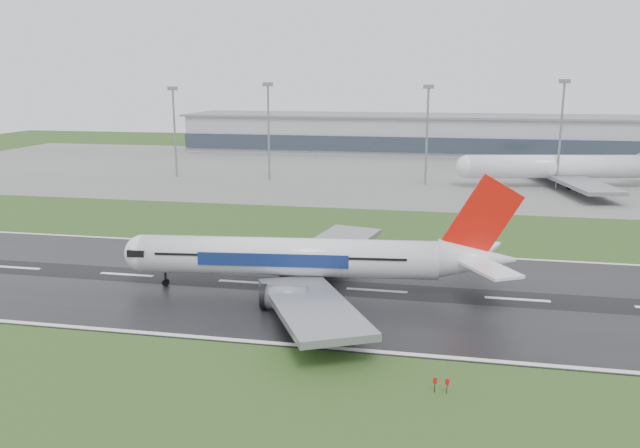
# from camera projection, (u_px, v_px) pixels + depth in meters

# --- Properties ---
(ground) EXTENTS (520.00, 520.00, 0.00)m
(ground) POSITION_uv_depth(u_px,v_px,m) (517.00, 300.00, 91.44)
(ground) COLOR #274619
(ground) RESTS_ON ground
(runway) EXTENTS (400.00, 45.00, 0.10)m
(runway) POSITION_uv_depth(u_px,v_px,m) (517.00, 300.00, 91.43)
(runway) COLOR black
(runway) RESTS_ON ground
(apron) EXTENTS (400.00, 130.00, 0.08)m
(apron) POSITION_uv_depth(u_px,v_px,m) (481.00, 174.00, 210.96)
(apron) COLOR slate
(apron) RESTS_ON ground
(terminal) EXTENTS (240.00, 36.00, 15.00)m
(terminal) POSITION_uv_depth(u_px,v_px,m) (476.00, 136.00, 266.69)
(terminal) COLOR #9597A0
(terminal) RESTS_ON ground
(main_airliner) EXTENTS (62.68, 60.26, 16.89)m
(main_airliner) POSITION_uv_depth(u_px,v_px,m) (315.00, 235.00, 93.53)
(main_airliner) COLOR silver
(main_airliner) RESTS_ON runway
(parked_airliner) EXTENTS (74.87, 71.38, 18.88)m
(parked_airliner) POSITION_uv_depth(u_px,v_px,m) (563.00, 154.00, 184.16)
(parked_airliner) COLOR silver
(parked_airliner) RESTS_ON apron
(floodmast_0) EXTENTS (0.64, 0.64, 27.01)m
(floodmast_0) POSITION_uv_depth(u_px,v_px,m) (175.00, 134.00, 202.38)
(floodmast_0) COLOR gray
(floodmast_0) RESTS_ON ground
(floodmast_1) EXTENTS (0.64, 0.64, 28.27)m
(floodmast_1) POSITION_uv_depth(u_px,v_px,m) (269.00, 134.00, 196.37)
(floodmast_1) COLOR gray
(floodmast_1) RESTS_ON ground
(floodmast_2) EXTENTS (0.64, 0.64, 27.71)m
(floodmast_2) POSITION_uv_depth(u_px,v_px,m) (427.00, 138.00, 187.28)
(floodmast_2) COLOR gray
(floodmast_2) RESTS_ON ground
(floodmast_3) EXTENTS (0.64, 0.64, 29.26)m
(floodmast_3) POSITION_uv_depth(u_px,v_px,m) (560.00, 137.00, 180.04)
(floodmast_3) COLOR gray
(floodmast_3) RESTS_ON ground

